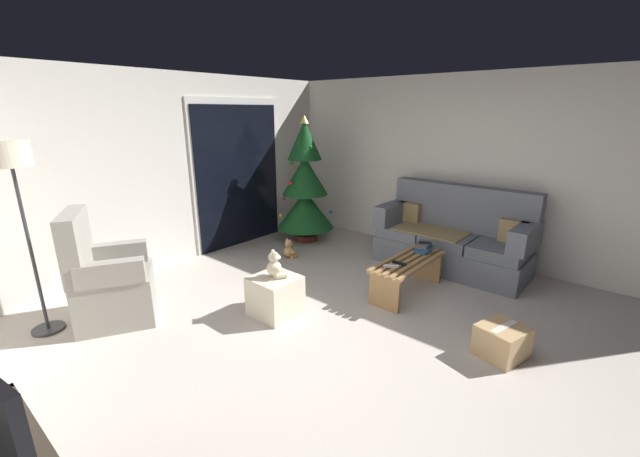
{
  "coord_description": "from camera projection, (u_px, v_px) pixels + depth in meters",
  "views": [
    {
      "loc": [
        -2.55,
        -1.82,
        2.02
      ],
      "look_at": [
        0.4,
        0.7,
        0.85
      ],
      "focal_mm": 22.05,
      "sensor_mm": 36.0,
      "label": 1
    }
  ],
  "objects": [
    {
      "name": "christmas_tree",
      "position": [
        305.0,
        187.0,
        6.12
      ],
      "size": [
        0.89,
        0.89,
        1.95
      ],
      "color": "#4C1E19",
      "rests_on": "ground"
    },
    {
      "name": "book_stack",
      "position": [
        423.0,
        247.0,
        4.67
      ],
      "size": [
        0.26,
        0.21,
        0.11
      ],
      "color": "#285684",
      "rests_on": "coffee_table"
    },
    {
      "name": "remote_white",
      "position": [
        391.0,
        266.0,
        4.21
      ],
      "size": [
        0.13,
        0.15,
        0.02
      ],
      "primitive_type": "cube",
      "rotation": [
        0.0,
        0.0,
        0.65
      ],
      "color": "silver",
      "rests_on": "coffee_table"
    },
    {
      "name": "ottoman",
      "position": [
        275.0,
        296.0,
        4.02
      ],
      "size": [
        0.44,
        0.44,
        0.41
      ],
      "primitive_type": "cube",
      "color": "beige",
      "rests_on": "ground"
    },
    {
      "name": "patio_door_glass",
      "position": [
        239.0,
        177.0,
        5.97
      ],
      "size": [
        1.5,
        0.02,
        2.1
      ],
      "primitive_type": "cube",
      "color": "black",
      "rests_on": "ground"
    },
    {
      "name": "cell_phone",
      "position": [
        425.0,
        243.0,
        4.64
      ],
      "size": [
        0.13,
        0.16,
        0.01
      ],
      "primitive_type": "cube",
      "rotation": [
        0.0,
        0.0,
        0.46
      ],
      "color": "black",
      "rests_on": "book_stack"
    },
    {
      "name": "couch",
      "position": [
        452.0,
        239.0,
        5.17
      ],
      "size": [
        0.79,
        1.94,
        1.08
      ],
      "color": "slate",
      "rests_on": "ground"
    },
    {
      "name": "remote_black",
      "position": [
        399.0,
        263.0,
        4.3
      ],
      "size": [
        0.05,
        0.16,
        0.02
      ],
      "primitive_type": "cube",
      "rotation": [
        0.0,
        0.0,
        6.27
      ],
      "color": "black",
      "rests_on": "coffee_table"
    },
    {
      "name": "wall_right",
      "position": [
        478.0,
        170.0,
        5.29
      ],
      "size": [
        0.12,
        6.0,
        2.5
      ],
      "primitive_type": "cube",
      "color": "silver",
      "rests_on": "ground"
    },
    {
      "name": "teddy_bear_cream",
      "position": [
        275.0,
        266.0,
        3.93
      ],
      "size": [
        0.22,
        0.21,
        0.29
      ],
      "color": "beige",
      "rests_on": "ottoman"
    },
    {
      "name": "wall_back",
      "position": [
        163.0,
        172.0,
        5.12
      ],
      "size": [
        5.72,
        0.12,
        2.5
      ],
      "primitive_type": "cube",
      "color": "silver",
      "rests_on": "ground"
    },
    {
      "name": "armchair",
      "position": [
        109.0,
        282.0,
        3.85
      ],
      "size": [
        0.93,
        0.93,
        1.13
      ],
      "color": "gray",
      "rests_on": "ground"
    },
    {
      "name": "patio_door_frame",
      "position": [
        238.0,
        173.0,
        5.96
      ],
      "size": [
        1.6,
        0.02,
        2.2
      ],
      "primitive_type": "cube",
      "color": "silver",
      "rests_on": "ground"
    },
    {
      "name": "floor_lamp",
      "position": [
        13.0,
        174.0,
        3.33
      ],
      "size": [
        0.32,
        0.32,
        1.78
      ],
      "color": "#2D2D30",
      "rests_on": "ground"
    },
    {
      "name": "teddy_bear_honey_by_tree",
      "position": [
        289.0,
        250.0,
        5.57
      ],
      "size": [
        0.2,
        0.2,
        0.29
      ],
      "color": "tan",
      "rests_on": "ground"
    },
    {
      "name": "ground_plane",
      "position": [
        350.0,
        342.0,
        3.57
      ],
      "size": [
        7.0,
        7.0,
        0.0
      ],
      "primitive_type": "plane",
      "color": "#BCB2A8"
    },
    {
      "name": "cardboard_box_taped_mid_floor",
      "position": [
        502.0,
        341.0,
        3.34
      ],
      "size": [
        0.44,
        0.43,
        0.28
      ],
      "color": "tan",
      "rests_on": "ground"
    },
    {
      "name": "coffee_table",
      "position": [
        408.0,
        271.0,
        4.46
      ],
      "size": [
        1.1,
        0.4,
        0.41
      ],
      "color": "#9E7547",
      "rests_on": "ground"
    }
  ]
}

